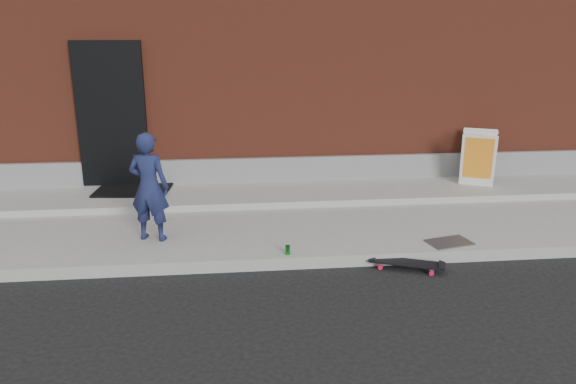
{
  "coord_description": "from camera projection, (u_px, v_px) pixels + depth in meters",
  "views": [
    {
      "loc": [
        -0.75,
        -5.99,
        2.78
      ],
      "look_at": [
        -0.05,
        0.8,
        0.71
      ],
      "focal_mm": 35.0,
      "sensor_mm": 36.0,
      "label": 1
    }
  ],
  "objects": [
    {
      "name": "pizza_sign",
      "position": [
        478.0,
        158.0,
        9.03
      ],
      "size": [
        0.74,
        0.79,
        0.88
      ],
      "color": "silver",
      "rests_on": "apron"
    },
    {
      "name": "sidewalk",
      "position": [
        287.0,
        220.0,
        7.99
      ],
      "size": [
        20.0,
        3.0,
        0.15
      ],
      "primitive_type": "cube",
      "color": "gray",
      "rests_on": "ground"
    },
    {
      "name": "ground",
      "position": [
        300.0,
        269.0,
        6.59
      ],
      "size": [
        80.0,
        80.0,
        0.0
      ],
      "primitive_type": "plane",
      "color": "black",
      "rests_on": "ground"
    },
    {
      "name": "doormat",
      "position": [
        134.0,
        189.0,
        8.85
      ],
      "size": [
        1.2,
        1.01,
        0.03
      ],
      "primitive_type": "cube",
      "rotation": [
        0.0,
        0.0,
        -0.1
      ],
      "color": "black",
      "rests_on": "apron"
    },
    {
      "name": "child",
      "position": [
        149.0,
        187.0,
        6.91
      ],
      "size": [
        0.57,
        0.45,
        1.37
      ],
      "primitive_type": "imported",
      "rotation": [
        0.0,
        0.0,
        2.86
      ],
      "color": "#181E44",
      "rests_on": "sidewalk"
    },
    {
      "name": "utility_plate",
      "position": [
        449.0,
        242.0,
        6.98
      ],
      "size": [
        0.6,
        0.46,
        0.02
      ],
      "primitive_type": "cube",
      "rotation": [
        0.0,
        0.0,
        0.24
      ],
      "color": "#535257",
      "rests_on": "sidewalk"
    },
    {
      "name": "building",
      "position": [
        262.0,
        35.0,
        12.52
      ],
      "size": [
        20.0,
        8.1,
        5.0
      ],
      "color": "maroon",
      "rests_on": "ground"
    },
    {
      "name": "soda_can",
      "position": [
        288.0,
        250.0,
        6.62
      ],
      "size": [
        0.08,
        0.08,
        0.11
      ],
      "primitive_type": "cylinder",
      "rotation": [
        0.0,
        0.0,
        -0.32
      ],
      "color": "#1A8622",
      "rests_on": "sidewalk"
    },
    {
      "name": "apron",
      "position": [
        281.0,
        194.0,
        8.81
      ],
      "size": [
        20.0,
        1.2,
        0.1
      ],
      "primitive_type": "cube",
      "color": "gray",
      "rests_on": "sidewalk"
    },
    {
      "name": "skateboard",
      "position": [
        407.0,
        263.0,
        6.57
      ],
      "size": [
        0.86,
        0.52,
        0.1
      ],
      "color": "red",
      "rests_on": "ground"
    }
  ]
}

